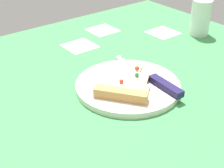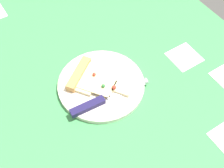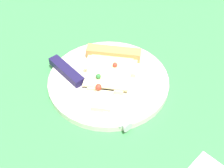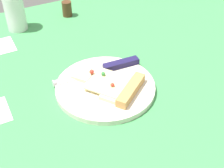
% 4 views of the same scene
% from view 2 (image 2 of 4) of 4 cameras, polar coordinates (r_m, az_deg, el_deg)
% --- Properties ---
extents(ground_plane, '(1.19, 1.19, 0.03)m').
position_cam_2_polar(ground_plane, '(0.88, -8.56, -1.34)').
color(ground_plane, '#3D8C4C').
rests_on(ground_plane, ground).
extents(plate, '(0.25, 0.25, 0.01)m').
position_cam_2_polar(plate, '(0.86, -2.11, -0.11)').
color(plate, silver).
rests_on(plate, ground_plane).
extents(pizza_slice, '(0.17, 0.19, 0.03)m').
position_cam_2_polar(pizza_slice, '(0.86, -3.74, 0.98)').
color(pizza_slice, beige).
rests_on(pizza_slice, plate).
extents(knife, '(0.24, 0.04, 0.02)m').
position_cam_2_polar(knife, '(0.82, -1.82, -3.10)').
color(knife, silver).
rests_on(knife, plate).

